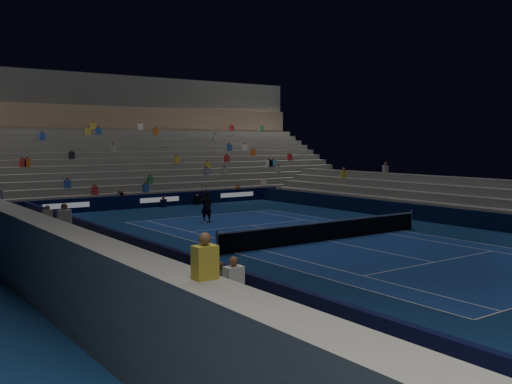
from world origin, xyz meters
name	(u,v)px	position (x,y,z in m)	size (l,w,h in m)	color
ground	(327,241)	(0.00, 0.00, 0.00)	(90.00, 90.00, 0.00)	navy
court_surface	(327,241)	(0.00, 0.00, 0.01)	(10.97, 23.77, 0.01)	navy
sponsor_barrier_far	(159,200)	(0.00, 18.50, 0.50)	(44.00, 0.25, 1.00)	black
sponsor_barrier_east	(448,216)	(9.70, 0.00, 0.50)	(0.25, 37.00, 1.00)	black
sponsor_barrier_west	(146,253)	(-9.70, 0.00, 0.50)	(0.25, 37.00, 1.00)	black
grandstand_main	(110,159)	(0.00, 27.90, 3.38)	(44.00, 15.20, 11.20)	slate
grandstand_east	(482,205)	(13.17, 0.00, 0.92)	(5.00, 37.00, 2.50)	slate
grandstand_west	(58,252)	(-13.17, 0.00, 0.92)	(5.00, 37.00, 2.50)	slate
tennis_net	(327,231)	(0.00, 0.00, 0.50)	(12.90, 0.10, 1.10)	#B2B2B7
tennis_player	(206,206)	(-1.49, 9.10, 0.98)	(0.71, 0.47, 1.96)	black
broadcast_camera	(207,201)	(3.78, 17.85, 0.30)	(0.54, 0.93, 0.57)	black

